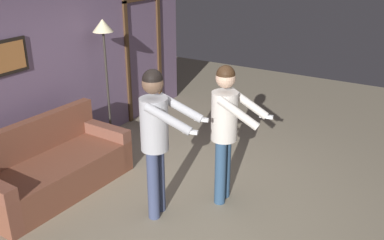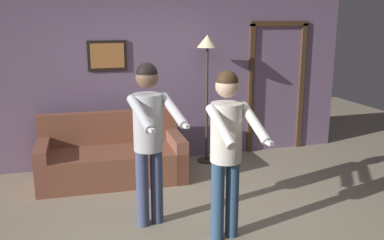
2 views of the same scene
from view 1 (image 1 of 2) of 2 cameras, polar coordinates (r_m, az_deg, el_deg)
name	(u,v)px [view 1 (image 1 of 2)]	position (r m, az deg, el deg)	size (l,w,h in m)	color
ground_plane	(187,203)	(5.19, -0.69, -11.06)	(12.00, 12.00, 0.00)	gray
back_wall_assembly	(44,71)	(6.06, -19.09, 6.23)	(6.40, 0.10, 2.60)	slate
couch	(53,170)	(5.60, -18.07, -6.30)	(1.93, 0.93, 0.87)	brown
torchiere_lamp	(104,44)	(6.34, -11.64, 9.88)	(0.30, 0.30, 1.89)	#332D28
person_standing_left	(156,131)	(4.53, -4.81, -1.46)	(0.52, 0.72, 1.71)	#404A6E
person_standing_right	(226,123)	(4.81, 4.51, -0.39)	(0.48, 0.64, 1.67)	#2F4D6E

